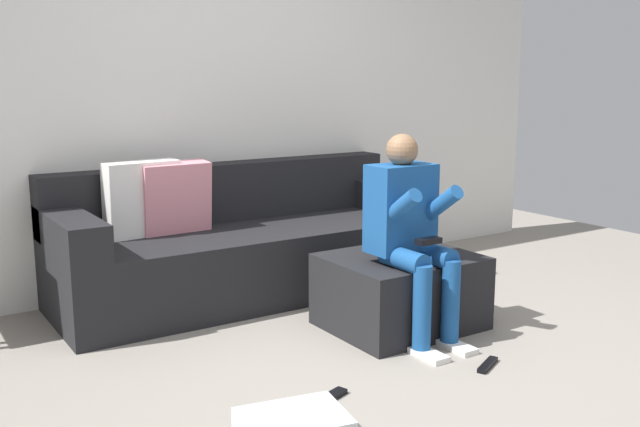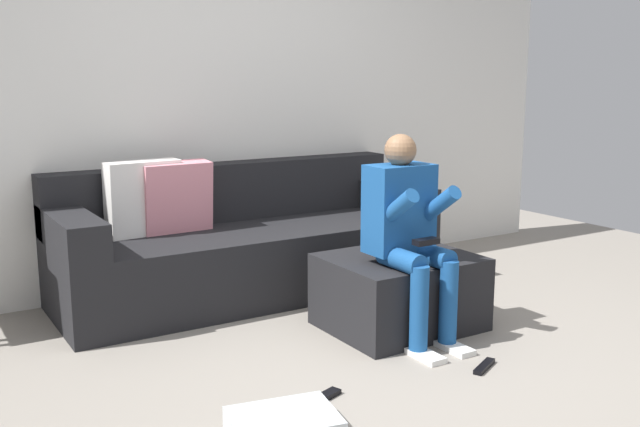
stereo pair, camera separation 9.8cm
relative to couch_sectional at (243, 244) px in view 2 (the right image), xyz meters
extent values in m
plane|color=gray|center=(0.06, -1.58, -0.33)|extent=(7.56, 7.56, 0.00)
cube|color=silver|center=(0.06, 0.43, 1.04)|extent=(5.81, 0.10, 2.73)
cube|color=black|center=(0.02, -0.06, -0.10)|extent=(2.46, 0.86, 0.45)
cube|color=black|center=(0.02, 0.27, 0.31)|extent=(2.46, 0.21, 0.39)
cube|color=black|center=(-1.09, -0.06, 0.22)|extent=(0.23, 0.86, 0.20)
cube|color=black|center=(1.14, -0.06, 0.22)|extent=(0.23, 0.86, 0.20)
cube|color=white|center=(-0.62, 0.09, 0.35)|extent=(0.47, 0.19, 0.46)
cube|color=pink|center=(-0.42, 0.08, 0.34)|extent=(0.44, 0.21, 0.45)
cube|color=black|center=(0.46, -1.05, -0.12)|extent=(0.81, 0.66, 0.41)
cube|color=#194C8C|center=(0.38, -1.14, 0.38)|extent=(0.36, 0.21, 0.47)
sphere|color=#8C6647|center=(0.38, -1.14, 0.69)|extent=(0.17, 0.17, 0.17)
cylinder|color=#194C8C|center=(0.29, -1.29, 0.14)|extent=(0.11, 0.30, 0.11)
cylinder|color=#194C8C|center=(0.29, -1.44, -0.08)|extent=(0.10, 0.10, 0.44)
cube|color=white|center=(0.29, -1.50, -0.31)|extent=(0.10, 0.22, 0.03)
cylinder|color=#194C8C|center=(0.26, -1.26, 0.40)|extent=(0.08, 0.33, 0.27)
cylinder|color=#194C8C|center=(0.48, -1.29, 0.14)|extent=(0.11, 0.30, 0.11)
cylinder|color=#194C8C|center=(0.48, -1.44, -0.08)|extent=(0.10, 0.10, 0.44)
cube|color=white|center=(0.48, -1.50, -0.31)|extent=(0.10, 0.22, 0.03)
cylinder|color=#194C8C|center=(0.51, -1.27, 0.38)|extent=(0.08, 0.36, 0.29)
cube|color=black|center=(0.38, -1.37, 0.24)|extent=(0.14, 0.06, 0.03)
cube|color=silver|center=(-0.72, -1.84, -0.28)|extent=(0.47, 0.38, 0.10)
cube|color=black|center=(0.45, -1.75, -0.32)|extent=(0.20, 0.12, 0.02)
cube|color=black|center=(-0.39, -1.62, -0.32)|extent=(0.17, 0.10, 0.02)
camera|label=1|loc=(-2.05, -4.08, 1.07)|focal=40.26mm
camera|label=2|loc=(-1.97, -4.13, 1.07)|focal=40.26mm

